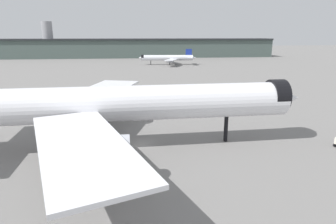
# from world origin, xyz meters

# --- Properties ---
(ground) EXTENTS (900.00, 900.00, 0.00)m
(ground) POSITION_xyz_m (0.00, 0.00, 0.00)
(ground) COLOR slate
(airliner_near_gate) EXTENTS (67.27, 61.63, 17.94)m
(airliner_near_gate) POSITION_xyz_m (-3.66, -0.60, 7.90)
(airliner_near_gate) COLOR white
(airliner_near_gate) RESTS_ON ground
(airliner_far_taxiway) EXTENTS (38.68, 35.06, 10.37)m
(airliner_far_taxiway) POSITION_xyz_m (26.88, 141.35, 4.57)
(airliner_far_taxiway) COLOR silver
(airliner_far_taxiway) RESTS_ON ground
(terminal_building) EXTENTS (254.93, 36.22, 30.21)m
(terminal_building) POSITION_xyz_m (1.43, 210.48, 8.27)
(terminal_building) COLOR #475651
(terminal_building) RESTS_ON ground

